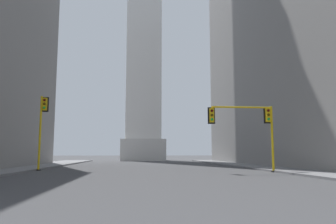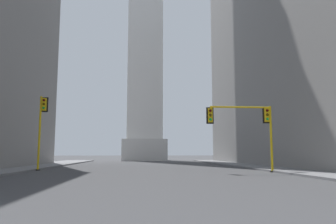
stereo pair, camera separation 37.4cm
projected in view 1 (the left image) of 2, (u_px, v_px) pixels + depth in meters
The scene contains 3 objects.
sidewalk_right at pixel (307, 171), 25.24m from camera, with size 5.00×78.53×0.15m, color slate.
traffic_light_mid_left at pixel (42, 121), 28.40m from camera, with size 0.77×0.50×6.44m.
traffic_light_mid_right at pixel (250, 121), 25.86m from camera, with size 5.32×0.52×5.19m.
Camera 1 is at (-0.99, -0.97, 1.49)m, focal length 35.00 mm.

